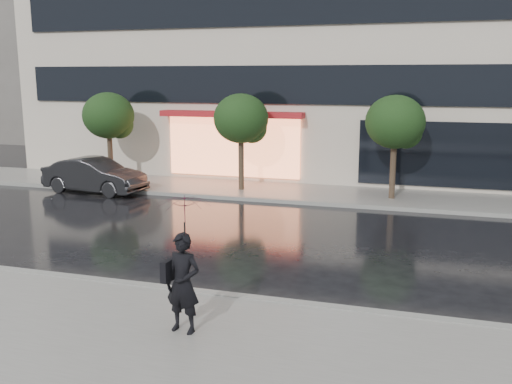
% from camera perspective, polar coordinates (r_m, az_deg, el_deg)
% --- Properties ---
extents(ground, '(120.00, 120.00, 0.00)m').
position_cam_1_polar(ground, '(13.27, -2.81, -9.01)').
color(ground, black).
rests_on(ground, ground).
extents(sidewalk_near, '(60.00, 4.50, 0.12)m').
position_cam_1_polar(sidewalk_near, '(10.49, -8.99, -14.55)').
color(sidewalk_near, slate).
rests_on(sidewalk_near, ground).
extents(sidewalk_far, '(60.00, 3.50, 0.12)m').
position_cam_1_polar(sidewalk_far, '(22.81, 5.89, -0.17)').
color(sidewalk_far, slate).
rests_on(sidewalk_far, ground).
extents(curb_near, '(60.00, 0.25, 0.14)m').
position_cam_1_polar(curb_near, '(12.37, -4.39, -10.24)').
color(curb_near, gray).
rests_on(curb_near, ground).
extents(curb_far, '(60.00, 0.25, 0.14)m').
position_cam_1_polar(curb_far, '(21.13, 4.97, -1.06)').
color(curb_far, gray).
rests_on(curb_far, ground).
extents(bg_building_left, '(14.00, 10.00, 12.00)m').
position_cam_1_polar(bg_building_left, '(49.61, -24.17, 12.07)').
color(bg_building_left, '#59544F').
rests_on(bg_building_left, ground).
extents(tree_far_west, '(2.20, 2.20, 3.99)m').
position_cam_1_polar(tree_far_west, '(25.46, -14.39, 7.25)').
color(tree_far_west, '#33261C').
rests_on(tree_far_west, ground).
extents(tree_mid_west, '(2.20, 2.20, 3.99)m').
position_cam_1_polar(tree_mid_west, '(22.94, -1.35, 7.17)').
color(tree_mid_west, '#33261C').
rests_on(tree_mid_west, ground).
extents(tree_mid_east, '(2.20, 2.20, 3.99)m').
position_cam_1_polar(tree_mid_east, '(21.82, 13.90, 6.63)').
color(tree_mid_east, '#33261C').
rests_on(tree_mid_east, ground).
extents(parked_car, '(4.45, 1.97, 1.42)m').
position_cam_1_polar(parked_car, '(23.97, -15.84, 1.60)').
color(parked_car, black).
rests_on(parked_car, ground).
extents(pedestrian_with_umbrella, '(1.05, 1.07, 2.52)m').
position_cam_1_polar(pedestrian_with_umbrella, '(10.11, -7.25, -5.33)').
color(pedestrian_with_umbrella, black).
rests_on(pedestrian_with_umbrella, sidewalk_near).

